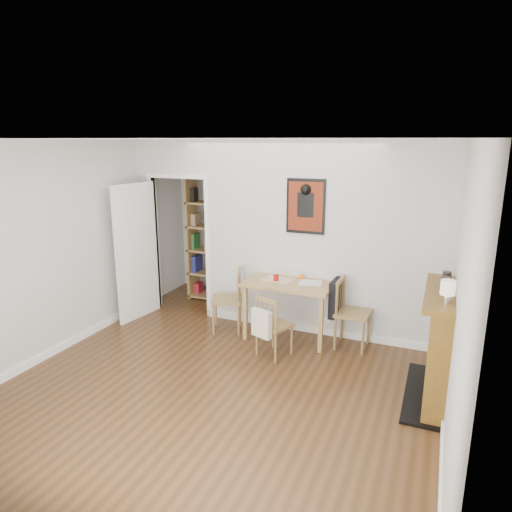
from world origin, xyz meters
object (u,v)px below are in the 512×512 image
at_px(orange_fruit, 301,277).
at_px(notebook, 310,283).
at_px(dining_table, 290,288).
at_px(bookshelf, 214,239).
at_px(fireplace, 440,342).
at_px(red_glass, 276,278).
at_px(chair_left, 227,300).
at_px(ceramic_jar_b, 447,277).
at_px(ceramic_jar_a, 446,283).
at_px(chair_right, 351,313).
at_px(mantel_lamp, 448,289).
at_px(chair_front, 274,325).

bearing_deg(orange_fruit, notebook, -35.37).
relative_size(dining_table, bookshelf, 0.56).
xyz_separation_m(fireplace, red_glass, (-2.05, 0.80, 0.21)).
distance_m(chair_left, ceramic_jar_b, 2.89).
distance_m(dining_table, red_glass, 0.23).
bearing_deg(chair_left, ceramic_jar_a, -12.99).
relative_size(ceramic_jar_a, ceramic_jar_b, 1.03).
bearing_deg(notebook, ceramic_jar_a, -26.06).
distance_m(dining_table, orange_fruit, 0.22).
height_order(chair_left, bookshelf, bookshelf).
distance_m(chair_left, chair_right, 1.70).
distance_m(mantel_lamp, ceramic_jar_a, 0.44).
xyz_separation_m(chair_front, notebook, (0.27, 0.64, 0.39)).
bearing_deg(dining_table, ceramic_jar_b, -15.78).
bearing_deg(ceramic_jar_b, ceramic_jar_a, -91.54).
bearing_deg(chair_left, ceramic_jar_b, -8.43).
height_order(orange_fruit, notebook, orange_fruit).
relative_size(dining_table, ceramic_jar_a, 10.04).
xyz_separation_m(chair_front, mantel_lamp, (1.88, -0.59, 0.89)).
distance_m(orange_fruit, notebook, 0.19).
distance_m(dining_table, chair_left, 0.91).
bearing_deg(chair_front, dining_table, 90.26).
distance_m(ceramic_jar_a, ceramic_jar_b, 0.23).
distance_m(dining_table, mantel_lamp, 2.31).
distance_m(chair_left, mantel_lamp, 3.08).
relative_size(bookshelf, ceramic_jar_b, 18.59).
xyz_separation_m(chair_left, notebook, (1.14, 0.15, 0.35)).
bearing_deg(fireplace, ceramic_jar_a, 92.73).
relative_size(chair_left, bookshelf, 0.43).
height_order(chair_right, orange_fruit, chair_right).
bearing_deg(red_glass, bookshelf, 144.98).
relative_size(dining_table, ceramic_jar_b, 10.33).
bearing_deg(red_glass, orange_fruit, 32.55).
bearing_deg(dining_table, fireplace, -24.34).
height_order(chair_front, ceramic_jar_b, ceramic_jar_b).
bearing_deg(mantel_lamp, notebook, 142.91).
xyz_separation_m(bookshelf, ceramic_jar_a, (3.50, -1.72, 0.20)).
bearing_deg(fireplace, notebook, 151.39).
relative_size(bookshelf, fireplace, 1.65).
height_order(red_glass, ceramic_jar_a, ceramic_jar_a).
bearing_deg(ceramic_jar_a, chair_left, 167.01).
bearing_deg(fireplace, mantel_lamp, -88.60).
height_order(orange_fruit, mantel_lamp, mantel_lamp).
relative_size(chair_front, fireplace, 0.63).
height_order(dining_table, ceramic_jar_b, ceramic_jar_b).
relative_size(dining_table, fireplace, 0.92).
distance_m(bookshelf, ceramic_jar_b, 3.82).
xyz_separation_m(notebook, ceramic_jar_a, (1.60, -0.78, 0.43)).
bearing_deg(notebook, mantel_lamp, -37.09).
height_order(bookshelf, ceramic_jar_a, bookshelf).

